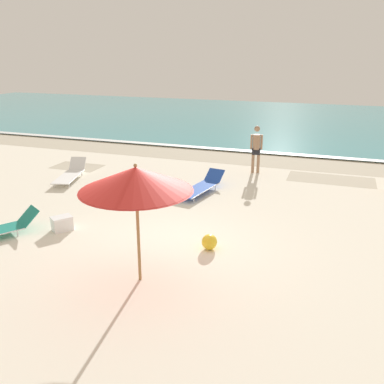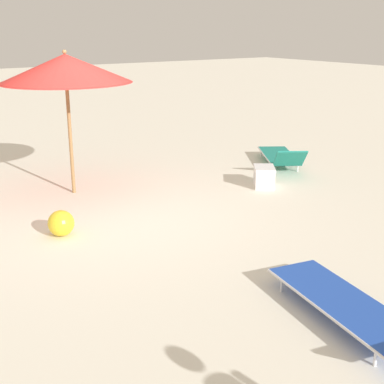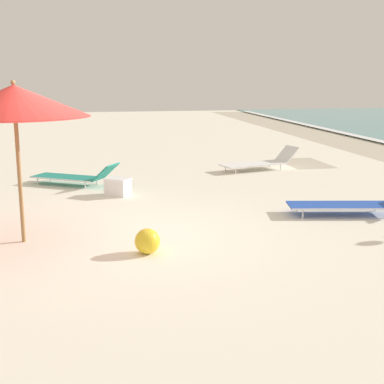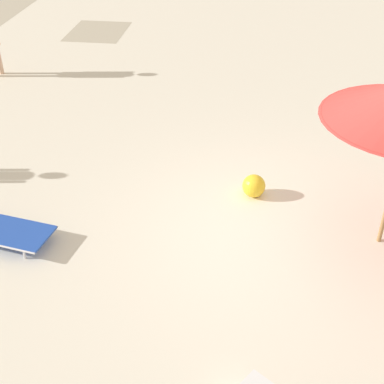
% 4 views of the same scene
% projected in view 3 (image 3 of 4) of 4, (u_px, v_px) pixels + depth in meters
% --- Properties ---
extents(ground_plane, '(60.00, 60.00, 0.16)m').
position_uv_depth(ground_plane, '(110.00, 242.00, 8.38)').
color(ground_plane, silver).
extents(beach_umbrella, '(2.17, 2.17, 2.41)m').
position_uv_depth(beach_umbrella, '(14.00, 101.00, 7.67)').
color(beach_umbrella, '#9E7547').
rests_on(beach_umbrella, ground_plane).
extents(sun_lounger_under_umbrella, '(1.18, 2.27, 0.58)m').
position_uv_depth(sun_lounger_under_umbrella, '(260.00, 162.00, 14.29)').
color(sun_lounger_under_umbrella, white).
rests_on(sun_lounger_under_umbrella, ground_plane).
extents(sun_lounger_beside_umbrella, '(1.59, 2.06, 0.55)m').
position_uv_depth(sun_lounger_beside_umbrella, '(76.00, 176.00, 12.26)').
color(sun_lounger_beside_umbrella, '#1E8475').
rests_on(sun_lounger_beside_umbrella, ground_plane).
extents(sun_lounger_near_water_left, '(1.01, 2.39, 0.52)m').
position_uv_depth(sun_lounger_near_water_left, '(353.00, 203.00, 9.67)').
color(sun_lounger_near_water_left, blue).
rests_on(sun_lounger_near_water_left, ground_plane).
extents(beach_ball, '(0.36, 0.36, 0.36)m').
position_uv_depth(beach_ball, '(147.00, 241.00, 7.54)').
color(beach_ball, yellow).
rests_on(beach_ball, ground_plane).
extents(cooler_box, '(0.58, 0.61, 0.37)m').
position_uv_depth(cooler_box, '(118.00, 187.00, 11.23)').
color(cooler_box, white).
rests_on(cooler_box, ground_plane).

